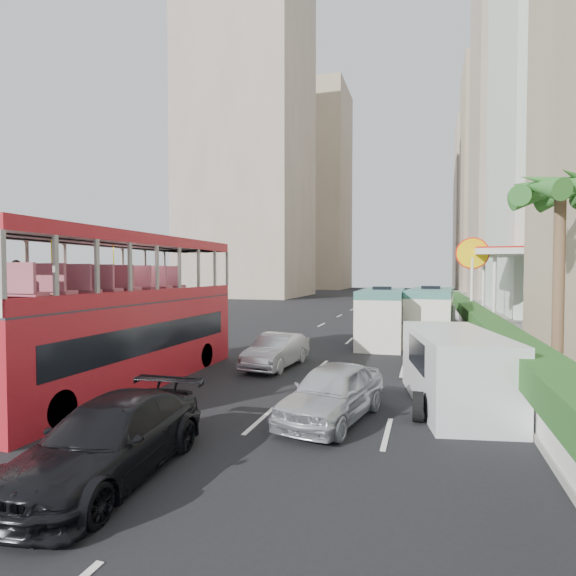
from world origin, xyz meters
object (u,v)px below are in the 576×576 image
at_px(van_asset, 391,329).
at_px(panel_van_far, 435,316).
at_px(car_silver_lane_a, 276,367).
at_px(car_black, 111,476).
at_px(minibus_near, 382,317).
at_px(palm_tree, 559,285).
at_px(panel_van_near, 454,369).
at_px(shell_station, 519,287).
at_px(double_decker_bus, 124,311).
at_px(minibus_far, 431,315).
at_px(car_silver_lane_b, 332,420).

distance_m(van_asset, panel_van_far, 3.19).
relative_size(car_silver_lane_a, car_black, 0.84).
relative_size(minibus_near, panel_van_far, 1.48).
bearing_deg(palm_tree, panel_van_near, -136.72).
xyz_separation_m(van_asset, shell_station, (8.57, 5.12, 2.75)).
bearing_deg(double_decker_bus, minibus_near, 57.51).
distance_m(double_decker_bus, panel_van_near, 10.58).
distance_m(double_decker_bus, car_black, 7.50).
bearing_deg(car_black, shell_station, 63.49).
height_order(palm_tree, shell_station, palm_tree).
relative_size(van_asset, shell_station, 0.55).
bearing_deg(car_silver_lane_a, panel_van_far, 72.19).
relative_size(panel_van_far, palm_tree, 0.69).
bearing_deg(minibus_near, panel_van_far, 68.33).
xyz_separation_m(car_silver_lane_a, palm_tree, (9.88, -0.30, 3.38)).
bearing_deg(car_black, van_asset, 77.91).
bearing_deg(double_decker_bus, car_black, -54.95).
relative_size(car_black, minibus_far, 0.73).
bearing_deg(palm_tree, minibus_far, 113.55).
xyz_separation_m(double_decker_bus, car_black, (4.06, -5.78, -2.53)).
bearing_deg(van_asset, minibus_near, -99.31).
relative_size(car_silver_lane_b, van_asset, 0.97).
bearing_deg(minibus_far, car_silver_lane_b, -95.95).
distance_m(car_silver_lane_a, van_asset, 14.03).
bearing_deg(shell_station, car_silver_lane_a, -122.85).
bearing_deg(panel_van_near, shell_station, 65.18).
distance_m(van_asset, minibus_far, 5.69).
bearing_deg(panel_van_near, palm_tree, 32.54).
bearing_deg(shell_station, panel_van_far, -146.40).
xyz_separation_m(minibus_near, shell_station, (8.60, 11.37, 1.30)).
relative_size(car_silver_lane_b, minibus_far, 0.64).
height_order(panel_van_near, shell_station, shell_station).
xyz_separation_m(double_decker_bus, panel_van_far, (10.22, 19.16, -1.65)).
relative_size(car_silver_lane_b, palm_tree, 0.66).
bearing_deg(minibus_near, palm_tree, -51.21).
relative_size(car_silver_lane_a, minibus_near, 0.62).
distance_m(car_silver_lane_a, car_black, 10.08).
xyz_separation_m(double_decker_bus, panel_van_near, (10.44, 0.84, -1.47)).
bearing_deg(van_asset, car_black, -107.18).
relative_size(car_silver_lane_b, minibus_near, 0.65).
height_order(car_silver_lane_b, minibus_far, minibus_far).
xyz_separation_m(panel_van_far, shell_station, (5.78, 3.84, 1.87)).
relative_size(double_decker_bus, car_silver_lane_b, 2.60).
distance_m(car_silver_lane_a, minibus_far, 10.63).
bearing_deg(minibus_near, van_asset, 88.55).
relative_size(double_decker_bus, minibus_far, 1.67).
height_order(car_silver_lane_a, shell_station, shell_station).
relative_size(minibus_far, shell_station, 0.82).
relative_size(car_black, shell_station, 0.60).
distance_m(double_decker_bus, panel_van_far, 21.77).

